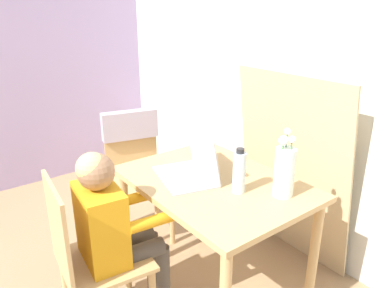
{
  "coord_description": "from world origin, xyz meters",
  "views": [
    {
      "loc": [
        1.28,
        0.25,
        1.61
      ],
      "look_at": [
        -0.18,
        1.36,
        0.92
      ],
      "focal_mm": 35.0,
      "sensor_mm": 36.0,
      "label": 1
    }
  ],
  "objects_px": {
    "laptop": "(192,166)",
    "water_bottle": "(239,172)",
    "flower_vase": "(284,170)",
    "chair_occupied": "(90,261)",
    "person_seated": "(113,224)",
    "chair_spare": "(134,154)"
  },
  "relations": [
    {
      "from": "laptop",
      "to": "water_bottle",
      "type": "distance_m",
      "value": 0.29
    },
    {
      "from": "laptop",
      "to": "person_seated",
      "type": "bearing_deg",
      "value": -74.54
    },
    {
      "from": "person_seated",
      "to": "laptop",
      "type": "distance_m",
      "value": 0.5
    },
    {
      "from": "chair_occupied",
      "to": "flower_vase",
      "type": "distance_m",
      "value": 1.01
    },
    {
      "from": "laptop",
      "to": "flower_vase",
      "type": "distance_m",
      "value": 0.49
    },
    {
      "from": "flower_vase",
      "to": "water_bottle",
      "type": "relative_size",
      "value": 1.46
    },
    {
      "from": "person_seated",
      "to": "chair_occupied",
      "type": "bearing_deg",
      "value": 90.0
    },
    {
      "from": "chair_spare",
      "to": "water_bottle",
      "type": "xyz_separation_m",
      "value": [
        1.03,
        0.02,
        0.24
      ]
    },
    {
      "from": "laptop",
      "to": "flower_vase",
      "type": "xyz_separation_m",
      "value": [
        0.43,
        0.22,
        0.07
      ]
    },
    {
      "from": "chair_spare",
      "to": "water_bottle",
      "type": "distance_m",
      "value": 1.06
    },
    {
      "from": "water_bottle",
      "to": "person_seated",
      "type": "bearing_deg",
      "value": -116.51
    },
    {
      "from": "chair_spare",
      "to": "laptop",
      "type": "height_order",
      "value": "laptop"
    },
    {
      "from": "laptop",
      "to": "water_bottle",
      "type": "relative_size",
      "value": 1.82
    },
    {
      "from": "chair_occupied",
      "to": "laptop",
      "type": "relative_size",
      "value": 2.15
    },
    {
      "from": "water_bottle",
      "to": "flower_vase",
      "type": "bearing_deg",
      "value": 43.18
    },
    {
      "from": "chair_spare",
      "to": "water_bottle",
      "type": "height_order",
      "value": "water_bottle"
    },
    {
      "from": "person_seated",
      "to": "laptop",
      "type": "bearing_deg",
      "value": -83.05
    },
    {
      "from": "flower_vase",
      "to": "person_seated",
      "type": "bearing_deg",
      "value": -121.66
    },
    {
      "from": "person_seated",
      "to": "laptop",
      "type": "height_order",
      "value": "person_seated"
    },
    {
      "from": "water_bottle",
      "to": "laptop",
      "type": "bearing_deg",
      "value": -164.66
    },
    {
      "from": "chair_occupied",
      "to": "chair_spare",
      "type": "relative_size",
      "value": 0.99
    },
    {
      "from": "chair_occupied",
      "to": "chair_spare",
      "type": "bearing_deg",
      "value": -34.73
    }
  ]
}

